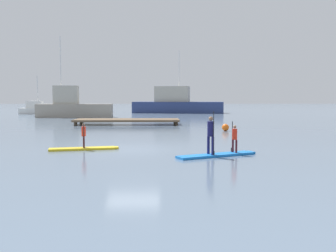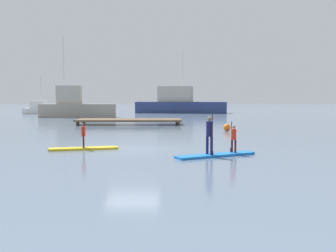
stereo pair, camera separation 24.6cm
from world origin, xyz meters
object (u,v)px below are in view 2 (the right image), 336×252
paddler_child_solo (83,134)px  motor_boat_small_navy (42,109)px  paddler_adult (210,133)px  mooring_buoy_mid (227,128)px  paddler_child_front (234,137)px  paddleboard_far (216,155)px  paddleboard_near (84,149)px  fishing_boat_white_large (180,104)px  fishing_boat_green_midground (76,107)px

paddler_child_solo → motor_boat_small_navy: bearing=110.3°
paddler_child_solo → paddler_adult: (5.67, -2.25, 0.26)m
mooring_buoy_mid → paddler_child_front: bearing=-97.9°
paddleboard_far → paddleboard_near: bearing=160.5°
paddler_child_solo → paddler_adult: 6.10m
paddleboard_near → fishing_boat_white_large: fishing_boat_white_large is taller
paddleboard_near → paddler_child_front: paddler_child_front is taller
paddler_child_solo → mooring_buoy_mid: paddler_child_solo is taller
paddler_child_front → paddler_child_solo: bearing=165.8°
fishing_boat_green_midground → mooring_buoy_mid: (15.34, -19.14, -1.01)m
mooring_buoy_mid → paddler_child_solo: bearing=-130.7°
paddler_child_front → mooring_buoy_mid: 11.53m
paddleboard_near → paddler_adult: bearing=-21.7°
fishing_boat_white_large → fishing_boat_green_midground: 18.24m
paddleboard_far → paddler_adult: size_ratio=1.98×
paddleboard_near → paddler_child_front: (6.76, -1.72, 0.71)m
fishing_boat_green_midground → motor_boat_small_navy: (-7.01, 8.93, -0.55)m
paddler_child_front → mooring_buoy_mid: size_ratio=2.55×
paddleboard_far → fishing_boat_green_midground: 33.57m
motor_boat_small_navy → paddler_child_solo: bearing=-69.7°
paddleboard_far → motor_boat_small_navy: size_ratio=0.63×
paddler_adult → paddler_child_front: paddler_adult is taller
paddleboard_near → motor_boat_small_navy: 40.28m
mooring_buoy_mid → paddler_adult: bearing=-102.6°
paddler_adult → paddleboard_far: bearing=26.8°
motor_boat_small_navy → paddler_child_front: bearing=-62.3°
paddleboard_near → motor_boat_small_navy: motor_boat_small_navy is taller
paddler_child_front → motor_boat_small_navy: (-20.77, 39.47, -0.05)m
fishing_boat_white_large → mooring_buoy_mid: fishing_boat_white_large is taller
paddleboard_far → fishing_boat_white_large: (0.24, 43.53, 1.37)m
fishing_boat_green_midground → paddler_child_solo: bearing=-76.4°
paddler_child_solo → mooring_buoy_mid: size_ratio=2.31×
mooring_buoy_mid → motor_boat_small_navy: bearing=128.5°
paddler_child_solo → paddler_child_front: (6.76, -1.71, 0.02)m
paddler_adult → paddleboard_near: bearing=158.3°
paddler_adult → paddler_child_front: bearing=26.5°
fishing_boat_white_large → mooring_buoy_mid: 31.82m
paddler_adult → motor_boat_small_navy: bearing=116.2°
paddleboard_near → mooring_buoy_mid: 12.79m
paddler_adult → fishing_boat_white_large: fishing_boat_white_large is taller
fishing_boat_green_midground → motor_boat_small_navy: bearing=128.1°
paddleboard_near → mooring_buoy_mid: size_ratio=6.23×
paddler_adult → motor_boat_small_navy: motor_boat_small_navy is taller
fishing_boat_white_large → paddler_child_solo: bearing=-98.5°
fishing_boat_white_large → mooring_buoy_mid: size_ratio=27.58×
paddler_child_solo → paddler_child_front: 6.97m
paddler_child_front → fishing_boat_white_large: 43.15m
fishing_boat_green_midground → paddleboard_near: bearing=-76.4°
paddler_adult → paddler_child_front: size_ratio=1.35×
fishing_boat_white_large → fishing_boat_green_midground: (-13.20, -12.59, -0.15)m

